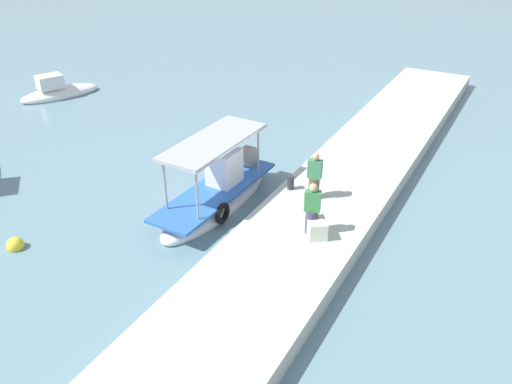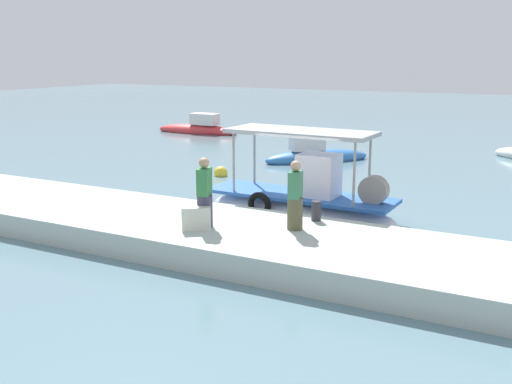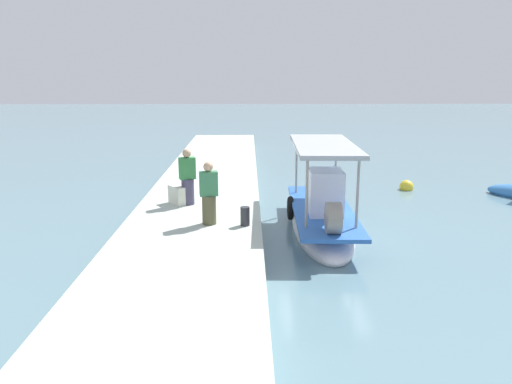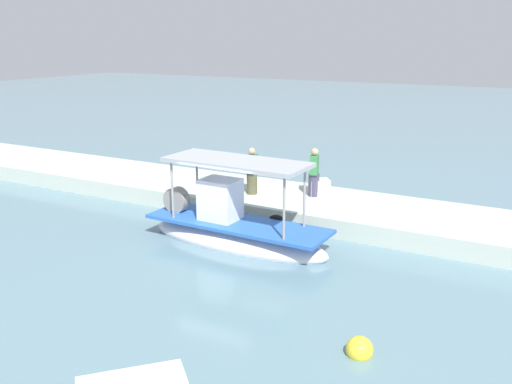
{
  "view_description": "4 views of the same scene",
  "coord_description": "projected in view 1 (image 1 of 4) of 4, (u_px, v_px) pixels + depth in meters",
  "views": [
    {
      "loc": [
        -13.6,
        -9.07,
        9.61
      ],
      "look_at": [
        -0.39,
        -1.78,
        1.12
      ],
      "focal_mm": 37.16,
      "sensor_mm": 36.0,
      "label": 1
    },
    {
      "loc": [
        6.51,
        -15.66,
        4.66
      ],
      "look_at": [
        -0.35,
        -2.6,
        1.24
      ],
      "focal_mm": 41.81,
      "sensor_mm": 36.0,
      "label": 2
    },
    {
      "loc": [
        13.52,
        -2.19,
        4.48
      ],
      "look_at": [
        -0.11,
        -1.99,
        1.2
      ],
      "focal_mm": 34.87,
      "sensor_mm": 36.0,
      "label": 3
    },
    {
      "loc": [
        -8.31,
        13.52,
        5.97
      ],
      "look_at": [
        0.0,
        -1.67,
        1.19
      ],
      "focal_mm": 39.73,
      "sensor_mm": 36.0,
      "label": 4
    }
  ],
  "objects": [
    {
      "name": "ground_plane",
      "position": [
        218.0,
        203.0,
        18.91
      ],
      "size": [
        120.0,
        120.0,
        0.0
      ],
      "primitive_type": "plane",
      "color": "slate"
    },
    {
      "name": "dock_quay",
      "position": [
        313.0,
        222.0,
        17.21
      ],
      "size": [
        36.0,
        3.66,
        0.61
      ],
      "primitive_type": "cube",
      "color": "#B5C1B5",
      "rests_on": "ground_plane"
    },
    {
      "name": "main_fishing_boat",
      "position": [
        217.0,
        194.0,
        18.54
      ],
      "size": [
        5.88,
        1.84,
        2.9
      ],
      "color": "silver",
      "rests_on": "ground_plane"
    },
    {
      "name": "fisherman_near_bollard",
      "position": [
        314.0,
        178.0,
        17.66
      ],
      "size": [
        0.42,
        0.5,
        1.65
      ],
      "color": "brown",
      "rests_on": "dock_quay"
    },
    {
      "name": "fisherman_by_crate",
      "position": [
        312.0,
        211.0,
        15.79
      ],
      "size": [
        0.46,
        0.53,
        1.68
      ],
      "color": "#413D56",
      "rests_on": "dock_quay"
    },
    {
      "name": "mooring_bollard",
      "position": [
        291.0,
        183.0,
        18.42
      ],
      "size": [
        0.24,
        0.24,
        0.5
      ],
      "primitive_type": "cylinder",
      "color": "#2D2D33",
      "rests_on": "dock_quay"
    },
    {
      "name": "cargo_crate",
      "position": [
        317.0,
        228.0,
        15.85
      ],
      "size": [
        0.87,
        0.84,
        0.55
      ],
      "primitive_type": "cube",
      "rotation": [
        0.0,
        0.0,
        0.61
      ],
      "color": "beige",
      "rests_on": "dock_quay"
    },
    {
      "name": "marker_buoy",
      "position": [
        15.0,
        245.0,
        16.43
      ],
      "size": [
        0.54,
        0.54,
        0.54
      ],
      "color": "yellow",
      "rests_on": "ground_plane"
    },
    {
      "name": "moored_boat_mid",
      "position": [
        59.0,
        92.0,
        28.73
      ],
      "size": [
        4.49,
        3.06,
        1.5
      ],
      "color": "silver",
      "rests_on": "ground_plane"
    }
  ]
}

